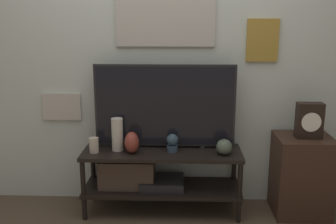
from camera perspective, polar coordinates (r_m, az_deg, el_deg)
The scene contains 10 objects.
wall_back at distance 3.31m, azimuth -0.67°, elevation 9.47°, with size 6.40×0.08×2.70m.
media_console at distance 3.30m, azimuth -2.74°, elevation -8.84°, with size 1.30×0.41×0.53m.
television at distance 3.21m, azimuth -0.46°, elevation 0.91°, with size 1.15×0.05×0.70m.
vase_urn_stoneware at distance 3.17m, azimuth -5.28°, elevation -4.43°, with size 0.12×0.15×0.17m.
vase_tall_ceramic at distance 3.22m, azimuth -7.36°, elevation -3.25°, with size 0.09×0.09×0.27m.
vase_round_glass at distance 3.16m, azimuth 8.15°, elevation -5.04°, with size 0.13×0.13×0.13m.
candle_jar at distance 3.23m, azimuth -10.70°, elevation -4.74°, with size 0.08×0.08×0.12m.
decorative_bust at distance 3.19m, azimuth 0.64°, elevation -4.43°, with size 0.10×0.10×0.15m.
side_table at distance 3.45m, azimuth 18.79°, elevation -8.69°, with size 0.44×0.40×0.66m.
mantel_clock at distance 3.29m, azimuth 19.82°, elevation -1.17°, with size 0.20×0.11×0.28m.
Camera 1 is at (0.16, -2.79, 1.61)m, focal length 42.00 mm.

